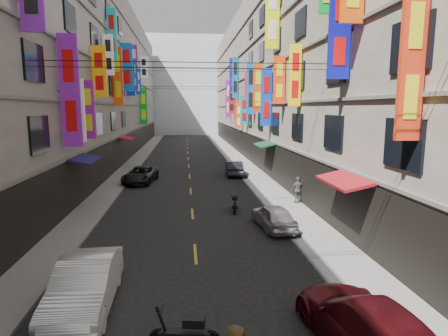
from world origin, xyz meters
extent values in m
cube|color=slate|center=(-6.00, 42.00, 0.06)|extent=(2.00, 90.00, 0.12)
cube|color=slate|center=(6.00, 42.00, 0.06)|extent=(2.00, 90.00, 0.12)
cube|color=gray|center=(-12.00, 42.00, 9.50)|extent=(10.00, 90.00, 19.00)
cube|color=black|center=(-6.95, 42.00, 1.50)|extent=(0.12, 85.50, 3.00)
cube|color=#66635E|center=(-6.94, 42.00, 3.20)|extent=(0.16, 90.00, 0.14)
cube|color=#66635E|center=(-6.94, 42.00, 6.40)|extent=(0.16, 90.00, 0.14)
cube|color=#66635E|center=(-6.94, 42.00, 9.60)|extent=(0.16, 90.00, 0.14)
cube|color=#66635E|center=(-6.94, 42.00, 12.80)|extent=(0.16, 90.00, 0.14)
cube|color=#66635E|center=(-6.94, 42.00, 16.00)|extent=(0.16, 90.00, 0.14)
cube|color=#A89B8D|center=(12.00, 42.00, 9.50)|extent=(10.00, 90.00, 19.00)
cube|color=black|center=(6.95, 42.00, 1.50)|extent=(0.12, 85.50, 3.00)
cube|color=#66635E|center=(6.94, 42.00, 3.20)|extent=(0.16, 90.00, 0.14)
cube|color=#66635E|center=(6.94, 42.00, 6.40)|extent=(0.16, 90.00, 0.14)
cube|color=#66635E|center=(6.94, 42.00, 9.60)|extent=(0.16, 90.00, 0.14)
cube|color=#66635E|center=(6.94, 42.00, 12.80)|extent=(0.16, 90.00, 0.14)
cube|color=#66635E|center=(6.94, 42.00, 16.00)|extent=(0.16, 90.00, 0.14)
cube|color=silver|center=(0.00, 92.00, 11.00)|extent=(18.00, 8.00, 22.00)
cube|color=red|center=(6.52, 14.17, 7.36)|extent=(0.76, 0.18, 4.74)
cylinder|color=black|center=(6.57, 14.17, 7.36)|extent=(0.86, 0.08, 0.08)
cube|color=#0D109E|center=(6.42, 19.52, 9.35)|extent=(0.97, 0.18, 4.19)
cylinder|color=black|center=(6.47, 19.52, 9.35)|extent=(1.07, 0.08, 0.08)
cube|color=#6E198B|center=(-6.39, 24.18, 6.88)|extent=(1.03, 0.18, 5.92)
cylinder|color=black|center=(-6.44, 24.18, 6.88)|extent=(1.13, 0.08, 0.08)
cube|color=silver|center=(-6.54, 26.07, 5.85)|extent=(0.72, 0.18, 3.69)
cylinder|color=black|center=(-6.59, 26.07, 5.85)|extent=(0.82, 0.08, 0.08)
cube|color=yellow|center=(6.52, 26.45, 7.99)|extent=(0.75, 0.18, 3.77)
cylinder|color=black|center=(6.57, 26.45, 7.99)|extent=(0.85, 0.08, 0.08)
cube|color=#7A1675|center=(-6.50, 28.23, 5.88)|extent=(0.81, 0.18, 3.72)
cylinder|color=black|center=(-6.55, 28.23, 5.88)|extent=(0.91, 0.08, 0.08)
cube|color=#F63A0D|center=(6.49, 30.24, 7.99)|extent=(0.82, 0.18, 3.38)
cylinder|color=black|center=(6.54, 30.24, 7.99)|extent=(0.92, 0.08, 0.08)
cube|color=orange|center=(-6.40, 31.56, 8.59)|extent=(1.00, 0.18, 3.62)
cylinder|color=black|center=(-6.45, 31.56, 8.59)|extent=(1.10, 0.08, 0.08)
cube|color=#DCE30B|center=(6.37, 32.28, 12.92)|extent=(1.05, 0.18, 4.90)
cylinder|color=black|center=(6.42, 32.28, 12.92)|extent=(1.15, 0.08, 0.08)
cube|color=#113ACA|center=(6.45, 34.36, 6.89)|extent=(0.89, 0.18, 4.72)
cylinder|color=black|center=(6.50, 34.36, 6.89)|extent=(0.99, 0.08, 0.08)
cube|color=white|center=(-6.50, 35.82, 10.34)|extent=(0.80, 0.18, 3.29)
cylinder|color=black|center=(-6.55, 35.82, 10.34)|extent=(0.90, 0.08, 0.08)
cube|color=#0E9FA8|center=(-6.50, 37.79, 12.38)|extent=(0.79, 0.18, 4.23)
cylinder|color=black|center=(-6.55, 37.79, 12.38)|extent=(0.89, 0.08, 0.08)
cube|color=#C24412|center=(6.45, 37.96, 7.81)|extent=(0.90, 0.18, 4.43)
cylinder|color=black|center=(6.50, 37.96, 7.81)|extent=(1.00, 0.08, 0.08)
cube|color=#CB3C0B|center=(-6.45, 39.52, 8.89)|extent=(0.89, 0.18, 5.26)
cylinder|color=black|center=(-6.50, 39.52, 8.89)|extent=(0.99, 0.08, 0.08)
cube|color=blue|center=(6.48, 41.88, 8.00)|extent=(0.85, 0.18, 5.20)
cylinder|color=black|center=(6.53, 41.88, 8.00)|extent=(0.95, 0.08, 0.08)
cube|color=#0F52B0|center=(-6.27, 44.13, 10.25)|extent=(1.25, 0.18, 4.83)
cylinder|color=black|center=(-6.32, 44.13, 10.25)|extent=(1.35, 0.08, 0.08)
cube|color=#DC144C|center=(6.57, 44.43, 8.47)|extent=(0.66, 0.18, 2.94)
cylinder|color=black|center=(6.62, 44.43, 8.47)|extent=(0.76, 0.08, 0.08)
cube|color=#0C9095|center=(6.46, 46.15, 5.73)|extent=(0.87, 0.18, 3.25)
cylinder|color=black|center=(6.51, 46.15, 5.73)|extent=(0.97, 0.08, 0.08)
cube|color=#0E27AB|center=(-6.44, 47.85, 9.30)|extent=(0.91, 0.18, 3.80)
cylinder|color=black|center=(-6.49, 47.85, 9.30)|extent=(1.01, 0.08, 0.08)
cube|color=#103DC5|center=(-6.40, 50.35, 9.90)|extent=(0.99, 0.18, 3.44)
cylinder|color=black|center=(-6.45, 50.35, 9.90)|extent=(1.09, 0.08, 0.08)
cube|color=#E7490C|center=(6.47, 50.05, 5.05)|extent=(0.85, 0.18, 3.17)
cylinder|color=black|center=(6.52, 50.05, 5.05)|extent=(0.95, 0.08, 0.08)
cube|color=#66167E|center=(-6.46, 51.55, 11.72)|extent=(0.88, 0.18, 3.92)
cylinder|color=black|center=(-6.51, 51.55, 11.72)|extent=(0.98, 0.08, 0.08)
cube|color=#0B618A|center=(6.51, 54.26, 10.05)|extent=(0.79, 0.18, 5.33)
cylinder|color=black|center=(6.56, 54.26, 10.05)|extent=(0.89, 0.08, 0.08)
cube|color=#0D369F|center=(-6.56, 56.44, 9.55)|extent=(0.67, 0.18, 3.43)
cylinder|color=black|center=(-6.61, 56.44, 9.55)|extent=(0.77, 0.08, 0.08)
cube|color=#1010C0|center=(6.45, 56.34, 10.56)|extent=(0.91, 0.18, 4.65)
cylinder|color=black|center=(6.50, 56.34, 10.56)|extent=(1.01, 0.08, 0.08)
cube|color=red|center=(6.45, 57.68, 6.88)|extent=(0.89, 0.18, 3.35)
cylinder|color=black|center=(6.50, 57.68, 6.88)|extent=(0.99, 0.08, 0.08)
cube|color=#0C8C1D|center=(-6.36, 59.89, 6.23)|extent=(1.08, 0.18, 5.21)
cylinder|color=black|center=(-6.41, 59.89, 6.23)|extent=(1.18, 0.08, 0.08)
cube|color=white|center=(-6.36, 62.34, 12.13)|extent=(1.08, 0.18, 3.29)
cylinder|color=black|center=(-6.41, 62.34, 12.13)|extent=(1.18, 0.08, 0.08)
cube|color=#75198A|center=(6.51, 62.14, 7.41)|extent=(0.79, 0.18, 5.72)
cylinder|color=black|center=(6.56, 62.14, 7.41)|extent=(0.89, 0.08, 0.08)
cube|color=maroon|center=(6.30, 18.00, 3.00)|extent=(1.39, 3.20, 0.41)
cube|color=#1B164E|center=(-6.30, 26.00, 3.00)|extent=(1.39, 3.20, 0.41)
cube|color=#124425|center=(6.30, 34.00, 3.00)|extent=(1.39, 3.20, 0.41)
cube|color=maroon|center=(-6.30, 42.00, 3.00)|extent=(1.39, 3.20, 0.41)
cylinder|color=black|center=(0.00, 22.00, 8.20)|extent=(14.00, 0.04, 0.04)
cylinder|color=black|center=(0.00, 36.00, 9.40)|extent=(14.00, 0.04, 0.04)
cylinder|color=black|center=(0.00, 50.00, 8.60)|extent=(14.00, 0.04, 0.04)
cube|color=gold|center=(0.00, 18.00, 0.01)|extent=(0.12, 2.20, 0.01)
cube|color=gold|center=(0.00, 24.00, 0.01)|extent=(0.12, 2.20, 0.01)
cube|color=gold|center=(0.00, 30.00, 0.01)|extent=(0.12, 2.20, 0.01)
cube|color=gold|center=(0.00, 36.00, 0.01)|extent=(0.12, 2.20, 0.01)
cube|color=gold|center=(0.00, 42.00, 0.01)|extent=(0.12, 2.20, 0.01)
cube|color=gold|center=(0.00, 48.00, 0.01)|extent=(0.12, 2.20, 0.01)
cube|color=gold|center=(0.00, 54.00, 0.01)|extent=(0.12, 2.20, 0.01)
cube|color=gold|center=(0.00, 60.00, 0.01)|extent=(0.12, 2.20, 0.01)
cube|color=gold|center=(0.00, 66.00, 0.01)|extent=(0.12, 2.20, 0.01)
cube|color=gold|center=(0.00, 72.00, 0.01)|extent=(0.12, 2.20, 0.01)
cube|color=gold|center=(0.00, 78.00, 0.01)|extent=(0.12, 2.20, 0.01)
cube|color=black|center=(-0.45, 11.79, 0.40)|extent=(1.33, 0.50, 0.18)
cube|color=black|center=(-0.20, 11.75, 0.75)|extent=(0.59, 0.40, 0.22)
cylinder|color=black|center=(-0.99, 11.87, 0.70)|extent=(0.36, 0.13, 0.88)
cylinder|color=black|center=(-0.99, 11.87, 1.05)|extent=(0.14, 0.50, 0.06)
cylinder|color=black|center=(2.41, 23.63, 0.25)|extent=(0.18, 0.51, 0.50)
cylinder|color=black|center=(2.57, 24.92, 0.25)|extent=(0.18, 0.51, 0.50)
cube|color=black|center=(2.49, 24.28, 0.40)|extent=(0.46, 1.33, 0.18)
cube|color=black|center=(2.52, 24.53, 0.75)|extent=(0.39, 0.59, 0.22)
cylinder|color=black|center=(2.42, 23.73, 0.70)|extent=(0.12, 0.36, 0.88)
cylinder|color=black|center=(2.42, 23.73, 1.05)|extent=(0.50, 0.12, 0.06)
imported|color=white|center=(-3.40, 14.01, 0.76)|extent=(1.71, 4.64, 1.52)
imported|color=black|center=(-4.00, 33.53, 0.65)|extent=(2.82, 4.95, 1.30)
imported|color=#520E15|center=(4.00, 11.07, 0.74)|extent=(2.63, 5.30, 1.48)
imported|color=silver|center=(4.00, 20.95, 0.62)|extent=(1.88, 3.81, 1.25)
imported|color=#26252D|center=(4.00, 36.05, 0.65)|extent=(1.56, 4.03, 1.31)
imported|color=#555658|center=(6.60, 25.34, 0.95)|extent=(1.04, 0.68, 1.66)
camera|label=1|loc=(-0.35, 3.16, 5.98)|focal=30.00mm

